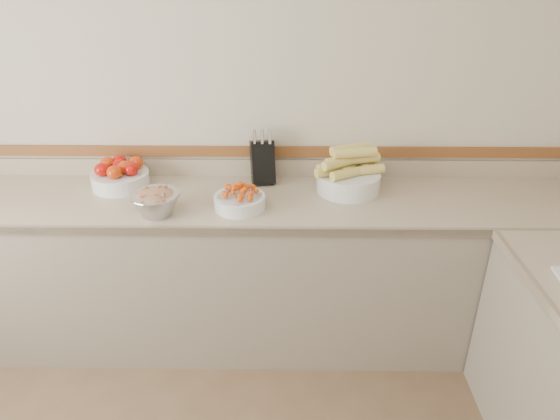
{
  "coord_description": "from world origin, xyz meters",
  "views": [
    {
      "loc": [
        0.38,
        -0.7,
        2.04
      ],
      "look_at": [
        0.35,
        1.35,
        1.0
      ],
      "focal_mm": 32.0,
      "sensor_mm": 36.0,
      "label": 1
    }
  ],
  "objects_px": {
    "knife_block": "(263,161)",
    "rhubarb_bowl": "(156,201)",
    "corn_bowl": "(348,175)",
    "cherry_tomato_bowl": "(239,199)",
    "tomato_bowl": "(120,175)"
  },
  "relations": [
    {
      "from": "knife_block",
      "to": "rhubarb_bowl",
      "type": "height_order",
      "value": "knife_block"
    },
    {
      "from": "knife_block",
      "to": "corn_bowl",
      "type": "height_order",
      "value": "knife_block"
    },
    {
      "from": "knife_block",
      "to": "corn_bowl",
      "type": "xyz_separation_m",
      "value": [
        0.47,
        -0.11,
        -0.04
      ]
    },
    {
      "from": "corn_bowl",
      "to": "rhubarb_bowl",
      "type": "xyz_separation_m",
      "value": [
        -0.98,
        -0.3,
        -0.02
      ]
    },
    {
      "from": "knife_block",
      "to": "cherry_tomato_bowl",
      "type": "xyz_separation_m",
      "value": [
        -0.1,
        -0.33,
        -0.08
      ]
    },
    {
      "from": "knife_block",
      "to": "tomato_bowl",
      "type": "relative_size",
      "value": 0.99
    },
    {
      "from": "cherry_tomato_bowl",
      "to": "rhubarb_bowl",
      "type": "relative_size",
      "value": 1.07
    },
    {
      "from": "knife_block",
      "to": "cherry_tomato_bowl",
      "type": "bearing_deg",
      "value": -107.42
    },
    {
      "from": "knife_block",
      "to": "rhubarb_bowl",
      "type": "bearing_deg",
      "value": -141.2
    },
    {
      "from": "tomato_bowl",
      "to": "rhubarb_bowl",
      "type": "xyz_separation_m",
      "value": [
        0.28,
        -0.33,
        0.0
      ]
    },
    {
      "from": "cherry_tomato_bowl",
      "to": "rhubarb_bowl",
      "type": "height_order",
      "value": "cherry_tomato_bowl"
    },
    {
      "from": "corn_bowl",
      "to": "tomato_bowl",
      "type": "bearing_deg",
      "value": 178.27
    },
    {
      "from": "knife_block",
      "to": "tomato_bowl",
      "type": "xyz_separation_m",
      "value": [
        -0.78,
        -0.07,
        -0.06
      ]
    },
    {
      "from": "cherry_tomato_bowl",
      "to": "corn_bowl",
      "type": "bearing_deg",
      "value": 20.93
    },
    {
      "from": "knife_block",
      "to": "cherry_tomato_bowl",
      "type": "distance_m",
      "value": 0.36
    }
  ]
}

